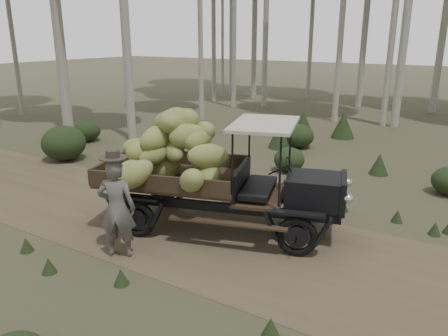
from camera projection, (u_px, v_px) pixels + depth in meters
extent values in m
plane|color=#473D2B|center=(295.00, 258.00, 8.36)|extent=(120.00, 120.00, 0.00)
cube|color=brown|center=(295.00, 258.00, 8.36)|extent=(70.00, 4.00, 0.01)
cube|color=black|center=(313.00, 190.00, 8.88)|extent=(1.32, 1.29, 0.59)
cube|color=black|center=(343.00, 193.00, 8.73)|extent=(0.42, 1.06, 0.67)
cube|color=black|center=(241.00, 179.00, 9.21)|extent=(0.52, 1.46, 0.59)
cube|color=#38281C|center=(175.00, 178.00, 9.61)|extent=(3.44, 2.73, 0.09)
cube|color=#38281C|center=(189.00, 158.00, 10.44)|extent=(2.89, 0.94, 0.34)
cube|color=#38281C|center=(157.00, 184.00, 8.66)|extent=(2.89, 0.94, 0.34)
cube|color=#38281C|center=(112.00, 165.00, 9.91)|extent=(0.63, 1.87, 0.34)
cube|color=#BFB09E|center=(264.00, 124.00, 8.75)|extent=(1.71, 2.11, 0.06)
cube|color=black|center=(229.00, 194.00, 9.83)|extent=(4.76, 1.54, 0.19)
cube|color=black|center=(219.00, 207.00, 9.08)|extent=(4.76, 1.54, 0.19)
torus|color=black|center=(304.00, 204.00, 9.92)|extent=(0.82, 0.38, 0.82)
torus|color=black|center=(297.00, 237.00, 8.33)|extent=(0.82, 0.38, 0.82)
torus|color=black|center=(168.00, 191.00, 10.73)|extent=(0.82, 0.38, 0.82)
torus|color=black|center=(137.00, 219.00, 9.14)|extent=(0.82, 0.38, 0.82)
sphere|color=beige|center=(348.00, 183.00, 9.14)|extent=(0.19, 0.19, 0.19)
sphere|color=beige|center=(348.00, 199.00, 8.25)|extent=(0.19, 0.19, 0.19)
ellipsoid|color=olive|center=(142.00, 157.00, 10.15)|extent=(1.04, 0.83, 0.66)
ellipsoid|color=olive|center=(208.00, 156.00, 8.96)|extent=(0.95, 1.09, 0.62)
ellipsoid|color=olive|center=(157.00, 139.00, 9.29)|extent=(0.58, 0.93, 0.63)
ellipsoid|color=olive|center=(170.00, 122.00, 9.28)|extent=(0.91, 1.01, 0.60)
ellipsoid|color=olive|center=(150.00, 162.00, 9.60)|extent=(1.00, 1.02, 0.68)
ellipsoid|color=olive|center=(140.00, 148.00, 9.74)|extent=(0.93, 0.75, 0.48)
ellipsoid|color=olive|center=(187.00, 136.00, 9.12)|extent=(0.95, 0.92, 0.55)
ellipsoid|color=olive|center=(172.00, 124.00, 9.19)|extent=(0.77, 0.90, 0.60)
ellipsoid|color=olive|center=(166.00, 168.00, 9.62)|extent=(0.79, 0.95, 0.70)
ellipsoid|color=olive|center=(174.00, 151.00, 9.30)|extent=(0.88, 0.84, 0.51)
ellipsoid|color=olive|center=(203.00, 132.00, 9.40)|extent=(0.88, 0.67, 0.68)
ellipsoid|color=olive|center=(169.00, 120.00, 9.43)|extent=(0.95, 0.51, 0.70)
ellipsoid|color=olive|center=(209.00, 177.00, 9.00)|extent=(0.79, 1.02, 0.74)
ellipsoid|color=olive|center=(154.00, 155.00, 9.23)|extent=(0.72, 0.89, 0.58)
ellipsoid|color=olive|center=(196.00, 140.00, 9.17)|extent=(0.63, 0.83, 0.51)
ellipsoid|color=olive|center=(179.00, 120.00, 9.36)|extent=(0.97, 0.72, 0.62)
ellipsoid|color=olive|center=(129.00, 172.00, 8.95)|extent=(0.61, 0.85, 0.63)
ellipsoid|color=olive|center=(139.00, 152.00, 9.31)|extent=(0.53, 0.79, 0.61)
ellipsoid|color=olive|center=(193.00, 134.00, 9.30)|extent=(1.02, 0.80, 0.62)
ellipsoid|color=olive|center=(186.00, 120.00, 9.33)|extent=(0.93, 0.78, 0.70)
ellipsoid|color=olive|center=(148.00, 166.00, 9.75)|extent=(0.55, 0.82, 0.60)
ellipsoid|color=olive|center=(200.00, 152.00, 9.51)|extent=(1.05, 0.84, 0.64)
ellipsoid|color=olive|center=(196.00, 135.00, 9.39)|extent=(0.68, 0.98, 0.67)
ellipsoid|color=olive|center=(135.00, 175.00, 8.66)|extent=(0.91, 1.04, 0.81)
ellipsoid|color=olive|center=(192.00, 181.00, 8.38)|extent=(0.97, 0.89, 0.75)
imported|color=#55534E|center=(117.00, 209.00, 8.20)|extent=(0.84, 0.74, 1.94)
cylinder|color=#342E25|center=(113.00, 158.00, 7.91)|extent=(0.70, 0.70, 0.03)
cylinder|color=#342E25|center=(113.00, 154.00, 7.89)|extent=(0.35, 0.35, 0.15)
ellipsoid|color=#233319|center=(289.00, 159.00, 13.54)|extent=(0.95, 0.95, 0.76)
ellipsoid|color=#233319|center=(299.00, 136.00, 16.39)|extent=(1.09, 1.09, 0.87)
cone|color=#233319|center=(343.00, 125.00, 17.94)|extent=(0.97, 0.97, 1.08)
cone|color=#233319|center=(269.00, 125.00, 19.42)|extent=(0.41, 0.41, 0.45)
ellipsoid|color=#233319|center=(87.00, 131.00, 17.38)|extent=(1.05, 1.05, 0.84)
cone|color=#233319|center=(304.00, 121.00, 19.32)|extent=(0.79, 0.79, 0.88)
ellipsoid|color=#233319|center=(64.00, 143.00, 14.72)|extent=(1.46, 1.46, 1.17)
cone|color=#233319|center=(281.00, 134.00, 16.34)|extent=(0.94, 0.94, 1.04)
cone|color=#233319|center=(128.00, 152.00, 14.99)|extent=(0.40, 0.40, 0.44)
cone|color=#233319|center=(379.00, 164.00, 13.28)|extent=(0.59, 0.59, 0.66)
cone|color=#233319|center=(26.00, 245.00, 8.57)|extent=(0.27, 0.27, 0.30)
cone|color=#233319|center=(435.00, 228.00, 9.28)|extent=(0.27, 0.27, 0.30)
cone|color=#233319|center=(271.00, 327.00, 6.16)|extent=(0.27, 0.27, 0.30)
cone|color=#233319|center=(243.00, 191.00, 11.54)|extent=(0.27, 0.27, 0.30)
cone|color=#233319|center=(49.00, 265.00, 7.80)|extent=(0.27, 0.27, 0.30)
cone|color=#233319|center=(152.00, 170.00, 13.29)|extent=(0.27, 0.27, 0.30)
cone|color=#233319|center=(151.00, 175.00, 12.84)|extent=(0.27, 0.27, 0.30)
cone|color=#233319|center=(121.00, 277.00, 7.43)|extent=(0.27, 0.27, 0.30)
cone|color=#233319|center=(397.00, 216.00, 9.93)|extent=(0.27, 0.27, 0.30)
cone|color=#233319|center=(343.00, 205.00, 10.54)|extent=(0.27, 0.27, 0.30)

